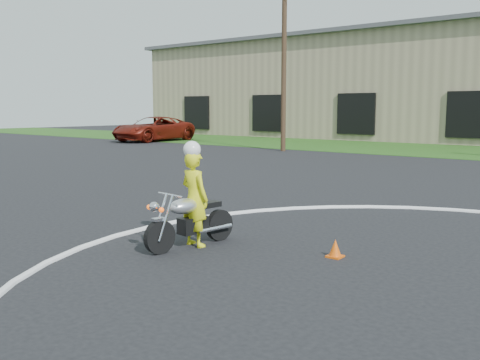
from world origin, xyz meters
The scene contains 4 objects.
primary_motorcycle centered at (-4.34, 2.44, 0.48)m, with size 0.68×1.90×1.00m.
rider_primary_grp centered at (-4.34, 2.58, 0.89)m, with size 0.66×0.48×1.85m.
pickup_grp centered at (-27.62, 22.63, 0.90)m, with size 3.14×6.53×1.79m.
warehouse centered at (-18.00, 39.99, 4.16)m, with size 41.00×17.00×8.30m.
Camera 1 is at (2.04, -4.09, 2.41)m, focal length 40.00 mm.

